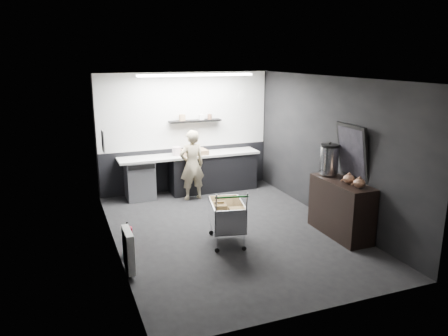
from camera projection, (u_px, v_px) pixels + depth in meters
name	position (u px, v px, depth m)	size (l,w,h in m)	color
floor	(230.00, 231.00, 7.85)	(5.50, 5.50, 0.00)	black
ceiling	(230.00, 78.00, 7.17)	(5.50, 5.50, 0.00)	white
wall_back	(185.00, 132.00, 9.99)	(5.50, 5.50, 0.00)	black
wall_front	(319.00, 208.00, 5.03)	(5.50, 5.50, 0.00)	black
wall_left	(112.00, 168.00, 6.81)	(5.50, 5.50, 0.00)	black
wall_right	(329.00, 149.00, 8.21)	(5.50, 5.50, 0.00)	black
kitchen_wall_panel	(185.00, 111.00, 9.85)	(3.95, 0.02, 1.70)	silver
dado_panel	(186.00, 168.00, 10.19)	(3.95, 0.02, 1.00)	black
floating_shelf	(195.00, 121.00, 9.88)	(1.20, 0.22, 0.04)	black
wall_clock	(242.00, 95.00, 10.26)	(0.20, 0.20, 0.03)	white
poster	(103.00, 141.00, 7.94)	(0.02, 0.30, 0.40)	white
poster_red_band	(103.00, 137.00, 7.93)	(0.01, 0.22, 0.10)	red
radiator	(128.00, 250.00, 6.27)	(0.10, 0.50, 0.60)	white
ceiling_strip	(196.00, 75.00, 8.85)	(2.40, 0.20, 0.04)	white
prep_counter	(196.00, 173.00, 9.97)	(3.20, 0.61, 0.90)	black
person	(192.00, 165.00, 9.40)	(0.56, 0.37, 1.53)	beige
shopping_cart	(227.00, 217.00, 7.25)	(0.69, 0.98, 0.96)	silver
sideboard	(341.00, 201.00, 7.57)	(0.56, 1.30, 1.94)	black
fire_extinguisher	(128.00, 239.00, 6.90)	(0.15, 0.15, 0.51)	#B50C28
cardboard_box	(195.00, 152.00, 9.79)	(0.53, 0.40, 0.11)	#997651
pink_tub	(177.00, 151.00, 9.68)	(0.19, 0.19, 0.19)	beige
white_container	(193.00, 151.00, 9.76)	(0.20, 0.16, 0.18)	white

